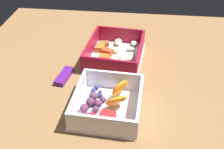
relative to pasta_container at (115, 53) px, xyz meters
The scene contains 4 objects.
table_surface 9.93cm from the pasta_container, behind, with size 80.00×80.00×2.00cm, color brown.
pasta_container is the anchor object (origin of this frame).
fruit_bowl 20.33cm from the pasta_container, behind, with size 15.46×14.43×5.42cm.
candy_bar 15.57cm from the pasta_container, 131.63° to the left, with size 7.00×2.40×1.20cm, color #51197A.
Camera 1 is at (-51.99, -5.85, 42.65)cm, focal length 43.07 mm.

